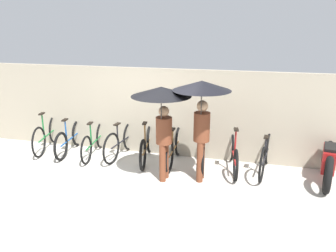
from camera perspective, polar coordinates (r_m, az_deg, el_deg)
The scene contains 14 objects.
ground_plane at distance 6.39m, azimuth -8.16°, elevation -11.29°, with size 30.00×30.00×0.00m, color #B7B2A8.
back_wall at distance 7.85m, azimuth -2.69°, elevation 2.50°, with size 14.52×0.12×2.08m.
parked_bicycle_0 at distance 8.79m, azimuth -20.27°, elevation -1.38°, with size 0.53×1.74×1.09m.
parked_bicycle_1 at distance 8.41m, azimuth -16.71°, elevation -2.11°, with size 0.44×1.66×0.98m.
parked_bicycle_2 at distance 8.08m, azimuth -12.72°, elevation -2.57°, with size 0.44×1.70×1.10m.
parked_bicycle_3 at distance 7.89m, azimuth -8.11°, elevation -2.60°, with size 0.44×1.68×1.07m.
parked_bicycle_4 at distance 7.59m, azimuth -3.77°, elevation -3.40°, with size 0.49×1.76×0.99m.
parked_bicycle_5 at distance 7.41m, azimuth 1.11°, elevation -3.78°, with size 0.44×1.77×1.00m.
parked_bicycle_6 at distance 7.30m, azimuth 6.19°, elevation -4.13°, with size 0.44×1.71×1.00m.
parked_bicycle_7 at distance 7.26m, azimuth 11.37°, elevation -4.77°, with size 0.44×1.75×1.08m.
parked_bicycle_8 at distance 7.28m, azimuth 16.63°, elevation -4.83°, with size 0.45×1.76×1.07m.
pedestrian_leading at distance 6.18m, azimuth -1.06°, elevation 3.67°, with size 1.14×1.14×1.94m.
pedestrian_center at distance 6.18m, azimuth 5.89°, elevation 4.26°, with size 1.10×1.10×2.06m.
motorcycle at distance 7.41m, azimuth 26.16°, elevation -5.42°, with size 0.67×2.02×0.93m.
Camera 1 is at (2.24, -5.16, 3.03)m, focal length 35.00 mm.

